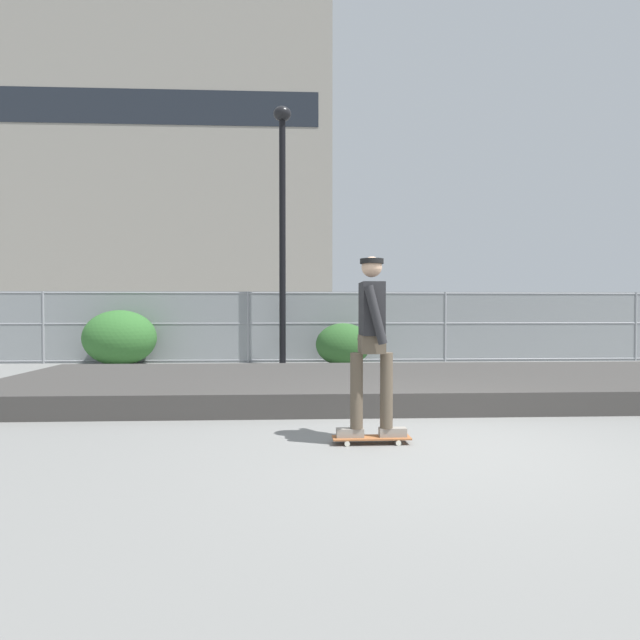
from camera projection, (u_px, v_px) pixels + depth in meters
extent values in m
plane|color=slate|center=(428.00, 446.00, 5.07)|extent=(120.00, 120.00, 0.00)
cube|color=#3D3A38|center=(378.00, 384.00, 8.22)|extent=(11.81, 3.74, 0.31)
cube|color=#9E5B33|center=(371.00, 438.00, 5.16)|extent=(0.80, 0.21, 0.02)
cylinder|color=silver|center=(395.00, 438.00, 5.26)|extent=(0.05, 0.03, 0.05)
cylinder|color=silver|center=(398.00, 443.00, 5.08)|extent=(0.05, 0.03, 0.05)
cylinder|color=silver|center=(345.00, 439.00, 5.23)|extent=(0.05, 0.03, 0.05)
cylinder|color=silver|center=(347.00, 444.00, 5.05)|extent=(0.05, 0.03, 0.05)
cube|color=#99999E|center=(397.00, 439.00, 5.17)|extent=(0.05, 0.14, 0.01)
cube|color=#99999E|center=(346.00, 439.00, 5.14)|extent=(0.05, 0.14, 0.01)
cube|color=gray|center=(393.00, 432.00, 5.17)|extent=(0.28, 0.10, 0.09)
cube|color=gray|center=(350.00, 433.00, 5.14)|extent=(0.28, 0.10, 0.09)
cylinder|color=brown|center=(386.00, 390.00, 5.16)|extent=(0.13, 0.13, 0.77)
cylinder|color=brown|center=(357.00, 391.00, 5.14)|extent=(0.13, 0.13, 0.77)
cube|color=brown|center=(372.00, 344.00, 5.14)|extent=(0.24, 0.34, 0.18)
cube|color=#262628|center=(372.00, 309.00, 5.13)|extent=(0.22, 0.38, 0.54)
cylinder|color=#262628|center=(368.00, 314.00, 5.38)|extent=(0.23, 0.09, 0.58)
cylinder|color=#262628|center=(376.00, 315.00, 4.89)|extent=(0.23, 0.09, 0.58)
sphere|color=tan|center=(372.00, 267.00, 5.12)|extent=(0.21, 0.21, 0.21)
cylinder|color=black|center=(372.00, 261.00, 5.12)|extent=(0.24, 0.24, 0.05)
cylinder|color=gray|center=(43.00, 327.00, 12.88)|extent=(0.06, 0.06, 1.85)
cylinder|color=gray|center=(248.00, 327.00, 13.11)|extent=(0.06, 0.06, 1.85)
cylinder|color=gray|center=(445.00, 327.00, 13.35)|extent=(0.06, 0.06, 1.85)
cylinder|color=gray|center=(636.00, 326.00, 13.58)|extent=(0.06, 0.06, 1.85)
cylinder|color=gray|center=(348.00, 293.00, 13.21)|extent=(26.03, 0.04, 0.04)
cylinder|color=gray|center=(347.00, 323.00, 13.23)|extent=(26.03, 0.04, 0.04)
cylinder|color=gray|center=(347.00, 360.00, 13.25)|extent=(26.03, 0.04, 0.04)
cube|color=gray|center=(347.00, 327.00, 13.23)|extent=(26.03, 0.01, 1.85)
cylinder|color=black|center=(282.00, 243.00, 12.57)|extent=(0.16, 0.16, 6.06)
ellipsoid|color=black|center=(282.00, 114.00, 12.50)|extent=(0.44, 0.44, 0.36)
cube|color=navy|center=(218.00, 332.00, 15.84)|extent=(4.53, 2.16, 0.70)
cube|color=#23282D|center=(212.00, 311.00, 15.80)|extent=(2.32, 1.78, 0.64)
cylinder|color=black|center=(262.00, 341.00, 16.87)|extent=(0.66, 0.29, 0.64)
cylinder|color=black|center=(262.00, 345.00, 15.17)|extent=(0.66, 0.29, 0.64)
cylinder|color=black|center=(178.00, 342.00, 16.52)|extent=(0.66, 0.29, 0.64)
cylinder|color=black|center=(169.00, 346.00, 14.83)|extent=(0.66, 0.29, 0.64)
cube|color=black|center=(417.00, 332.00, 15.97)|extent=(4.53, 2.14, 0.70)
cube|color=#23282D|center=(411.00, 311.00, 15.97)|extent=(2.32, 1.77, 0.64)
cylinder|color=black|center=(454.00, 341.00, 16.79)|extent=(0.66, 0.29, 0.64)
cylinder|color=black|center=(467.00, 345.00, 15.08)|extent=(0.66, 0.29, 0.64)
cylinder|color=black|center=(372.00, 341.00, 16.88)|extent=(0.66, 0.29, 0.64)
cylinder|color=black|center=(376.00, 345.00, 15.17)|extent=(0.66, 0.29, 0.64)
cube|color=maroon|center=(621.00, 331.00, 16.56)|extent=(4.54, 2.17, 0.70)
cube|color=#23282D|center=(615.00, 311.00, 16.55)|extent=(2.33, 1.78, 0.64)
cylinder|color=black|center=(567.00, 340.00, 17.48)|extent=(0.66, 0.29, 0.64)
cylinder|color=black|center=(591.00, 343.00, 15.77)|extent=(0.66, 0.29, 0.64)
cube|color=gray|center=(172.00, 171.00, 41.33)|extent=(25.60, 10.60, 25.63)
cube|color=#1E232B|center=(154.00, 107.00, 35.95)|extent=(23.55, 0.04, 2.50)
ellipsoid|color=#336B2D|center=(120.00, 338.00, 12.40)|extent=(1.77, 1.45, 1.37)
ellipsoid|color=#2D5B28|center=(343.00, 344.00, 12.38)|extent=(1.36, 1.11, 1.05)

